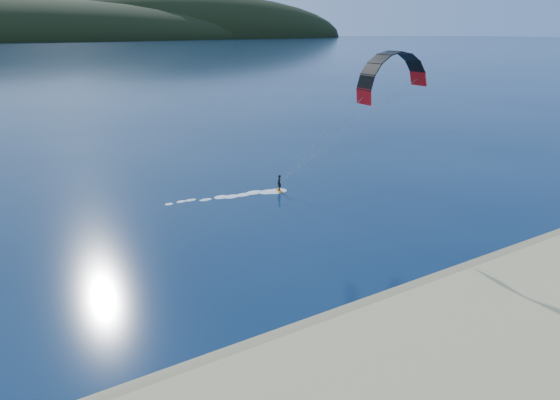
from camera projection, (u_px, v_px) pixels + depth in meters
The scene contains 4 objects.
ground at pixel (381, 393), 18.77m from camera, with size 1800.00×1800.00×0.00m, color #081D3E.
wet_sand at pixel (318, 333), 22.40m from camera, with size 220.00×2.50×0.10m.
headland at pixel (6, 40), 622.37m from camera, with size 1200.00×310.00×140.00m.
kitesurfer_near at pixel (383, 96), 37.83m from camera, with size 21.28×8.73×12.41m.
Camera 1 is at (-11.06, -10.75, 13.92)m, focal length 29.58 mm.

